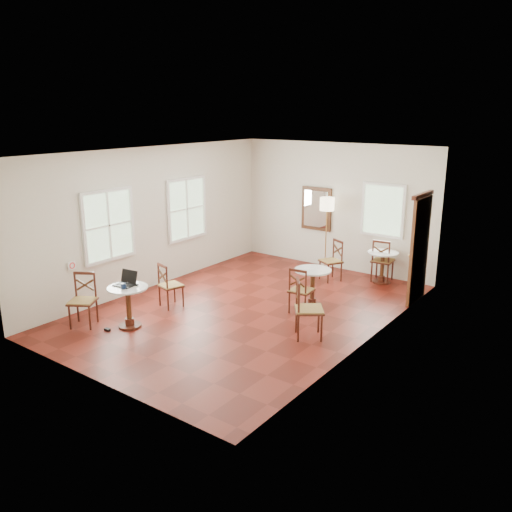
{
  "coord_description": "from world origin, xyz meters",
  "views": [
    {
      "loc": [
        5.81,
        -7.6,
        3.75
      ],
      "look_at": [
        0.0,
        0.3,
        1.0
      ],
      "focal_mm": 37.01,
      "sensor_mm": 36.0,
      "label": 1
    }
  ],
  "objects_px": {
    "chair_near_b": "(83,300)",
    "water_glass": "(128,285)",
    "cafe_table_mid": "(313,283)",
    "chair_mid_a": "(301,290)",
    "cafe_table_near": "(128,302)",
    "navy_mug": "(123,286)",
    "power_adapter": "(107,330)",
    "chair_mid_b": "(307,309)",
    "floor_lamp": "(327,209)",
    "chair_near_a": "(170,285)",
    "mouse": "(137,285)",
    "laptop": "(127,281)",
    "chair_back_b": "(332,261)",
    "cafe_table_back": "(382,264)",
    "chair_back_a": "(382,260)"
  },
  "relations": [
    {
      "from": "chair_near_a",
      "to": "navy_mug",
      "type": "height_order",
      "value": "chair_near_a"
    },
    {
      "from": "cafe_table_back",
      "to": "chair_mid_b",
      "type": "xyz_separation_m",
      "value": [
        0.17,
        -3.49,
        0.07
      ]
    },
    {
      "from": "chair_near_a",
      "to": "chair_mid_b",
      "type": "distance_m",
      "value": 2.92
    },
    {
      "from": "chair_mid_b",
      "to": "laptop",
      "type": "height_order",
      "value": "chair_mid_b"
    },
    {
      "from": "cafe_table_near",
      "to": "mouse",
      "type": "distance_m",
      "value": 0.34
    },
    {
      "from": "chair_mid_b",
      "to": "laptop",
      "type": "distance_m",
      "value": 3.21
    },
    {
      "from": "chair_near_b",
      "to": "chair_back_a",
      "type": "relative_size",
      "value": 0.98
    },
    {
      "from": "cafe_table_back",
      "to": "power_adapter",
      "type": "xyz_separation_m",
      "value": [
        -2.78,
        -5.33,
        -0.42
      ]
    },
    {
      "from": "floor_lamp",
      "to": "mouse",
      "type": "distance_m",
      "value": 5.08
    },
    {
      "from": "cafe_table_mid",
      "to": "cafe_table_near",
      "type": "bearing_deg",
      "value": -126.73
    },
    {
      "from": "chair_mid_a",
      "to": "cafe_table_back",
      "type": "bearing_deg",
      "value": -106.75
    },
    {
      "from": "cafe_table_near",
      "to": "chair_back_b",
      "type": "xyz_separation_m",
      "value": [
        1.6,
        4.48,
        -0.0
      ]
    },
    {
      "from": "chair_near_b",
      "to": "navy_mug",
      "type": "distance_m",
      "value": 0.86
    },
    {
      "from": "laptop",
      "to": "cafe_table_back",
      "type": "bearing_deg",
      "value": 54.22
    },
    {
      "from": "cafe_table_near",
      "to": "water_glass",
      "type": "relative_size",
      "value": 8.11
    },
    {
      "from": "chair_back_b",
      "to": "floor_lamp",
      "type": "xyz_separation_m",
      "value": [
        -0.49,
        0.59,
        1.03
      ]
    },
    {
      "from": "chair_near_b",
      "to": "cafe_table_near",
      "type": "bearing_deg",
      "value": -1.3
    },
    {
      "from": "power_adapter",
      "to": "water_glass",
      "type": "bearing_deg",
      "value": 59.9
    },
    {
      "from": "power_adapter",
      "to": "navy_mug",
      "type": "bearing_deg",
      "value": 51.98
    },
    {
      "from": "cafe_table_mid",
      "to": "chair_mid_a",
      "type": "distance_m",
      "value": 0.41
    },
    {
      "from": "floor_lamp",
      "to": "cafe_table_mid",
      "type": "bearing_deg",
      "value": -66.66
    },
    {
      "from": "chair_near_b",
      "to": "chair_back_b",
      "type": "xyz_separation_m",
      "value": [
        2.31,
        4.91,
        -0.02
      ]
    },
    {
      "from": "chair_near_b",
      "to": "laptop",
      "type": "height_order",
      "value": "laptop"
    },
    {
      "from": "cafe_table_mid",
      "to": "navy_mug",
      "type": "height_order",
      "value": "navy_mug"
    },
    {
      "from": "chair_near_b",
      "to": "water_glass",
      "type": "bearing_deg",
      "value": -2.44
    },
    {
      "from": "chair_near_a",
      "to": "mouse",
      "type": "xyz_separation_m",
      "value": [
        0.2,
        -0.99,
        0.32
      ]
    },
    {
      "from": "chair_back_a",
      "to": "navy_mug",
      "type": "xyz_separation_m",
      "value": [
        -2.53,
        -5.19,
        0.31
      ]
    },
    {
      "from": "cafe_table_mid",
      "to": "cafe_table_back",
      "type": "xyz_separation_m",
      "value": [
        0.51,
        2.18,
        -0.03
      ]
    },
    {
      "from": "cafe_table_mid",
      "to": "laptop",
      "type": "xyz_separation_m",
      "value": [
        -2.2,
        -2.72,
        0.34
      ]
    },
    {
      "from": "chair_mid_b",
      "to": "power_adapter",
      "type": "relative_size",
      "value": 9.52
    },
    {
      "from": "chair_mid_a",
      "to": "laptop",
      "type": "xyz_separation_m",
      "value": [
        -2.19,
        -2.32,
        0.36
      ]
    },
    {
      "from": "water_glass",
      "to": "floor_lamp",
      "type": "bearing_deg",
      "value": 77.86
    },
    {
      "from": "chair_mid_b",
      "to": "chair_back_a",
      "type": "height_order",
      "value": "chair_mid_b"
    },
    {
      "from": "cafe_table_mid",
      "to": "power_adapter",
      "type": "relative_size",
      "value": 7.04
    },
    {
      "from": "cafe_table_near",
      "to": "water_glass",
      "type": "xyz_separation_m",
      "value": [
        0.02,
        -0.01,
        0.33
      ]
    },
    {
      "from": "chair_mid_b",
      "to": "floor_lamp",
      "type": "height_order",
      "value": "floor_lamp"
    },
    {
      "from": "chair_mid_a",
      "to": "cafe_table_near",
      "type": "bearing_deg",
      "value": 43.69
    },
    {
      "from": "cafe_table_near",
      "to": "water_glass",
      "type": "height_order",
      "value": "water_glass"
    },
    {
      "from": "cafe_table_mid",
      "to": "cafe_table_back",
      "type": "relative_size",
      "value": 1.07
    },
    {
      "from": "floor_lamp",
      "to": "laptop",
      "type": "bearing_deg",
      "value": -103.77
    },
    {
      "from": "chair_near_a",
      "to": "floor_lamp",
      "type": "xyz_separation_m",
      "value": [
        1.25,
        3.93,
        1.05
      ]
    },
    {
      "from": "cafe_table_back",
      "to": "chair_mid_b",
      "type": "bearing_deg",
      "value": -87.28
    },
    {
      "from": "chair_near_a",
      "to": "laptop",
      "type": "distance_m",
      "value": 1.12
    },
    {
      "from": "navy_mug",
      "to": "power_adapter",
      "type": "height_order",
      "value": "navy_mug"
    },
    {
      "from": "floor_lamp",
      "to": "water_glass",
      "type": "xyz_separation_m",
      "value": [
        -1.09,
        -5.08,
        -0.7
      ]
    },
    {
      "from": "water_glass",
      "to": "power_adapter",
      "type": "distance_m",
      "value": 0.87
    },
    {
      "from": "chair_near_b",
      "to": "chair_mid_b",
      "type": "height_order",
      "value": "chair_mid_b"
    },
    {
      "from": "laptop",
      "to": "water_glass",
      "type": "xyz_separation_m",
      "value": [
        0.13,
        -0.09,
        -0.02
      ]
    },
    {
      "from": "cafe_table_mid",
      "to": "chair_back_a",
      "type": "height_order",
      "value": "chair_back_a"
    },
    {
      "from": "chair_back_b",
      "to": "laptop",
      "type": "xyz_separation_m",
      "value": [
        -1.71,
        -4.4,
        0.35
      ]
    }
  ]
}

